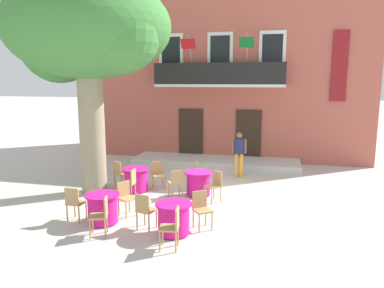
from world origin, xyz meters
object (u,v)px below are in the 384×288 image
at_px(cafe_chair_front_2, 201,207).
at_px(cafe_chair_far_side_0, 130,182).
at_px(plane_tree, 86,34).
at_px(cafe_chair_near_tree_0, 176,182).
at_px(cafe_chair_near_tree_2, 199,173).
at_px(cafe_chair_middle_1, 74,201).
at_px(cafe_chair_middle_0, 126,196).
at_px(cafe_chair_front_1, 172,225).
at_px(cafe_chair_near_tree_1, 215,184).
at_px(cafe_chair_front_0, 145,209).
at_px(pedestrian_near_entrance, 239,152).
at_px(cafe_chair_far_side_1, 158,173).
at_px(cafe_chair_middle_2, 102,214).
at_px(cafe_table_near_tree, 198,183).
at_px(cafe_table_front, 174,218).
at_px(cafe_table_middle, 103,208).
at_px(cafe_table_far_side, 136,179).
at_px(cafe_chair_far_side_2, 120,172).

xyz_separation_m(cafe_chair_front_2, cafe_chair_far_side_0, (-2.57, 1.70, 0.00)).
distance_m(plane_tree, cafe_chair_near_tree_0, 5.24).
bearing_deg(cafe_chair_far_side_0, cafe_chair_near_tree_2, 40.15).
bearing_deg(cafe_chair_middle_1, plane_tree, 108.19).
bearing_deg(cafe_chair_front_2, cafe_chair_middle_0, 169.66).
relative_size(cafe_chair_near_tree_2, cafe_chair_front_1, 1.00).
bearing_deg(cafe_chair_middle_0, cafe_chair_middle_1, -146.18).
height_order(plane_tree, cafe_chair_near_tree_0, plane_tree).
xyz_separation_m(cafe_chair_near_tree_1, cafe_chair_middle_0, (-2.13, -1.65, 0.00)).
relative_size(cafe_chair_middle_1, cafe_chair_front_0, 1.00).
relative_size(cafe_chair_near_tree_2, pedestrian_near_entrance, 0.54).
relative_size(cafe_chair_front_0, pedestrian_near_entrance, 0.54).
xyz_separation_m(cafe_chair_near_tree_2, cafe_chair_far_side_1, (-1.32, -0.36, 0.00)).
xyz_separation_m(cafe_chair_near_tree_2, cafe_chair_middle_2, (-1.41, -4.21, 0.00)).
height_order(cafe_chair_front_0, cafe_chair_front_2, same).
xyz_separation_m(plane_tree, cafe_chair_front_2, (4.02, -2.08, -4.42)).
distance_m(cafe_chair_middle_1, cafe_chair_front_2, 3.24).
xyz_separation_m(cafe_table_near_tree, cafe_chair_front_1, (0.25, -3.75, 0.14)).
height_order(cafe_chair_middle_2, cafe_chair_far_side_1, same).
bearing_deg(cafe_chair_near_tree_1, cafe_table_front, -101.76).
height_order(cafe_table_front, pedestrian_near_entrance, pedestrian_near_entrance).
bearing_deg(cafe_chair_front_0, plane_tree, 137.33).
height_order(cafe_chair_near_tree_0, cafe_chair_front_1, same).
height_order(cafe_table_near_tree, cafe_chair_middle_1, cafe_chair_middle_1).
relative_size(cafe_table_middle, cafe_chair_far_side_1, 0.95).
bearing_deg(plane_tree, cafe_chair_near_tree_0, -1.21).
relative_size(cafe_table_near_tree, cafe_chair_middle_1, 0.95).
distance_m(plane_tree, cafe_chair_front_0, 5.77).
relative_size(cafe_chair_front_1, cafe_table_far_side, 1.05).
xyz_separation_m(cafe_table_middle, cafe_chair_far_side_0, (-0.10, 1.99, 0.14)).
height_order(cafe_chair_near_tree_1, pedestrian_near_entrance, pedestrian_near_entrance).
bearing_deg(cafe_chair_front_2, cafe_chair_far_side_1, 125.61).
xyz_separation_m(cafe_table_near_tree, cafe_chair_front_0, (-0.68, -2.92, 0.14)).
xyz_separation_m(cafe_chair_near_tree_1, cafe_chair_far_side_1, (-2.05, 0.84, 0.00)).
height_order(cafe_chair_middle_2, cafe_chair_front_1, same).
height_order(cafe_chair_middle_2, pedestrian_near_entrance, pedestrian_near_entrance).
bearing_deg(cafe_table_middle, plane_tree, 123.14).
relative_size(cafe_chair_front_0, cafe_chair_front_2, 1.00).
bearing_deg(cafe_chair_middle_2, cafe_chair_front_1, -8.96).
xyz_separation_m(cafe_chair_front_0, cafe_table_far_side, (-1.38, 2.87, -0.14)).
distance_m(cafe_chair_front_0, cafe_chair_far_side_2, 3.78).
distance_m(cafe_chair_near_tree_2, cafe_table_middle, 3.93).
bearing_deg(pedestrian_near_entrance, cafe_chair_far_side_2, -150.18).
distance_m(cafe_table_middle, cafe_chair_far_side_1, 3.20).
bearing_deg(cafe_chair_middle_2, cafe_chair_far_side_1, 88.71).
distance_m(plane_tree, cafe_chair_middle_1, 5.10).
xyz_separation_m(cafe_chair_front_0, cafe_chair_front_1, (0.93, -0.82, 0.00)).
relative_size(cafe_chair_near_tree_2, cafe_chair_far_side_1, 1.00).
bearing_deg(cafe_chair_middle_1, cafe_chair_near_tree_0, 49.41).
distance_m(cafe_chair_near_tree_2, cafe_table_far_side, 2.10).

